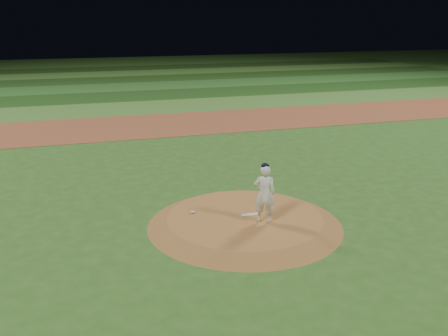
% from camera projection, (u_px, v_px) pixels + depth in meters
% --- Properties ---
extents(ground, '(120.00, 120.00, 0.00)m').
position_uv_depth(ground, '(245.00, 225.00, 14.17)').
color(ground, '#2F5E1E').
rests_on(ground, ground).
extents(infield_dirt_band, '(70.00, 6.00, 0.02)m').
position_uv_depth(infield_dirt_band, '(159.00, 125.00, 26.95)').
color(infield_dirt_band, brown).
rests_on(infield_dirt_band, ground).
extents(outfield_stripe_0, '(70.00, 5.00, 0.02)m').
position_uv_depth(outfield_stripe_0, '(144.00, 108.00, 31.97)').
color(outfield_stripe_0, '#41762B').
rests_on(outfield_stripe_0, ground).
extents(outfield_stripe_1, '(70.00, 5.00, 0.02)m').
position_uv_depth(outfield_stripe_1, '(134.00, 96.00, 36.54)').
color(outfield_stripe_1, '#1C4416').
rests_on(outfield_stripe_1, ground).
extents(outfield_stripe_2, '(70.00, 5.00, 0.02)m').
position_uv_depth(outfield_stripe_2, '(126.00, 87.00, 41.10)').
color(outfield_stripe_2, '#2C6725').
rests_on(outfield_stripe_2, ground).
extents(outfield_stripe_3, '(70.00, 5.00, 0.02)m').
position_uv_depth(outfield_stripe_3, '(120.00, 80.00, 45.67)').
color(outfield_stripe_3, '#1E4516').
rests_on(outfield_stripe_3, ground).
extents(outfield_stripe_4, '(70.00, 5.00, 0.02)m').
position_uv_depth(outfield_stripe_4, '(114.00, 74.00, 50.23)').
color(outfield_stripe_4, '#40752A').
rests_on(outfield_stripe_4, ground).
extents(outfield_stripe_5, '(70.00, 5.00, 0.02)m').
position_uv_depth(outfield_stripe_5, '(110.00, 69.00, 54.80)').
color(outfield_stripe_5, '#1C3F14').
rests_on(outfield_stripe_5, ground).
extents(pitchers_mound, '(5.50, 5.50, 0.25)m').
position_uv_depth(pitchers_mound, '(245.00, 221.00, 14.13)').
color(pitchers_mound, '#9D6530').
rests_on(pitchers_mound, ground).
extents(pitching_rubber, '(0.58, 0.15, 0.03)m').
position_uv_depth(pitching_rubber, '(251.00, 215.00, 14.20)').
color(pitching_rubber, white).
rests_on(pitching_rubber, pitchers_mound).
extents(rosin_bag, '(0.13, 0.13, 0.07)m').
position_uv_depth(rosin_bag, '(193.00, 212.00, 14.33)').
color(rosin_bag, silver).
rests_on(rosin_bag, pitchers_mound).
extents(pitcher_on_mound, '(0.70, 0.59, 1.68)m').
position_uv_depth(pitcher_on_mound, '(265.00, 193.00, 13.53)').
color(pitcher_on_mound, white).
rests_on(pitcher_on_mound, pitchers_mound).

